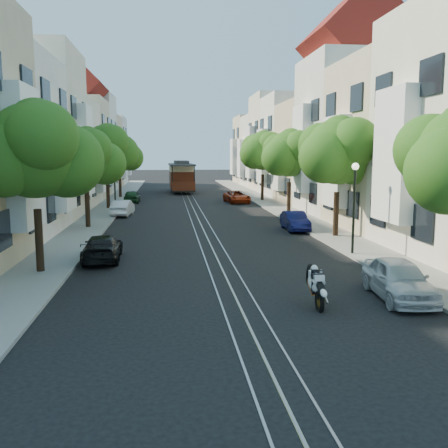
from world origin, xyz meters
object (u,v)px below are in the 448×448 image
object	(u,v)px
tree_e_b	(339,153)
parked_car_e_near	(399,279)
tree_e_c	(291,155)
parked_car_w_mid	(123,208)
tree_w_b	(87,158)
parked_car_w_far	(132,196)
parked_car_w_near	(102,248)
lamp_east	(354,195)
parked_car_e_far	(237,197)
tree_e_d	(263,152)
tree_w_d	(120,154)
tree_w_a	(36,153)
sportbike_rider	(315,284)
parked_car_e_mid	(295,221)
cable_car	(181,175)
tree_w_c	(107,149)

from	to	relation	value
tree_e_b	parked_car_e_near	bearing A→B (deg)	-99.62
tree_e_c	parked_car_w_mid	size ratio (longest dim) A/B	1.78
tree_w_b	parked_car_w_far	bearing A→B (deg)	84.69
parked_car_w_near	parked_car_w_far	bearing A→B (deg)	-90.60
parked_car_w_near	lamp_east	bearing A→B (deg)	177.14
tree_e_c	parked_car_e_far	size ratio (longest dim) A/B	1.55
tree_e_d	parked_car_w_far	xyz separation A→B (m)	(-12.86, -0.43, -4.26)
lamp_east	tree_e_b	bearing A→B (deg)	79.07
tree_w_d	parked_car_w_mid	xyz separation A→B (m)	(1.54, -15.54, -4.00)
tree_w_a	parked_car_w_near	xyz separation A→B (m)	(2.06, 2.25, -4.16)
parked_car_e_near	parked_car_e_far	distance (m)	32.18
parked_car_e_far	tree_e_b	bearing A→B (deg)	-88.59
parked_car_w_mid	parked_car_w_far	size ratio (longest dim) A/B	1.03
parked_car_e_far	parked_car_w_far	bearing A→B (deg)	166.55
tree_e_c	sportbike_rider	xyz separation A→B (m)	(-4.93, -23.28, -3.88)
tree_e_c	tree_e_d	bearing A→B (deg)	90.00
tree_w_a	parked_car_w_far	size ratio (longest dim) A/B	1.88
parked_car_w_near	parked_car_w_far	xyz separation A→B (m)	(-0.52, 26.32, 0.03)
parked_car_e_mid	tree_w_a	bearing A→B (deg)	-140.92
tree_e_d	cable_car	xyz separation A→B (m)	(-7.76, 12.18, -2.79)
parked_car_w_mid	parked_car_e_near	bearing A→B (deg)	120.10
tree_w_a	parked_car_w_mid	size ratio (longest dim) A/B	1.82
tree_e_d	tree_w_b	size ratio (longest dim) A/B	1.09
tree_w_d	lamp_east	distance (m)	34.73
tree_w_a	tree_w_d	distance (m)	34.00
tree_w_c	cable_car	xyz separation A→B (m)	(6.64, 18.18, -3.00)
tree_w_b	parked_car_w_mid	bearing A→B (deg)	76.59
sportbike_rider	parked_car_e_mid	distance (m)	15.52
tree_e_c	parked_car_w_far	world-z (taller)	tree_e_c
tree_w_d	parked_car_e_far	size ratio (longest dim) A/B	1.55
parked_car_e_far	parked_car_e_mid	bearing A→B (deg)	-92.66
tree_w_b	parked_car_e_near	xyz separation A→B (m)	(12.40, -16.80, -3.74)
tree_e_b	parked_car_w_far	xyz separation A→B (m)	(-12.86, 21.57, -4.13)
tree_w_c	parked_car_w_near	bearing A→B (deg)	-84.32
tree_e_b	tree_w_a	distance (m)	16.01
sportbike_rider	parked_car_w_mid	world-z (taller)	parked_car_w_mid
tree_w_a	parked_car_w_mid	xyz separation A→B (m)	(1.54, 18.46, -4.13)
tree_w_b	sportbike_rider	bearing A→B (deg)	-61.28
cable_car	parked_car_e_mid	distance (m)	31.91
lamp_east	parked_car_e_mid	distance (m)	8.21
tree_e_b	cable_car	world-z (taller)	tree_e_b
tree_e_c	tree_w_d	world-z (taller)	same
tree_e_b	tree_e_d	distance (m)	22.00
lamp_east	cable_car	size ratio (longest dim) A/B	0.45
tree_e_b	tree_e_d	bearing A→B (deg)	90.00
tree_w_a	tree_e_c	bearing A→B (deg)	51.34
parked_car_w_mid	parked_car_e_mid	bearing A→B (deg)	147.65
tree_w_d	parked_car_w_near	size ratio (longest dim) A/B	1.65
tree_w_b	parked_car_w_near	world-z (taller)	tree_w_b
tree_e_b	tree_w_b	world-z (taller)	tree_e_b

